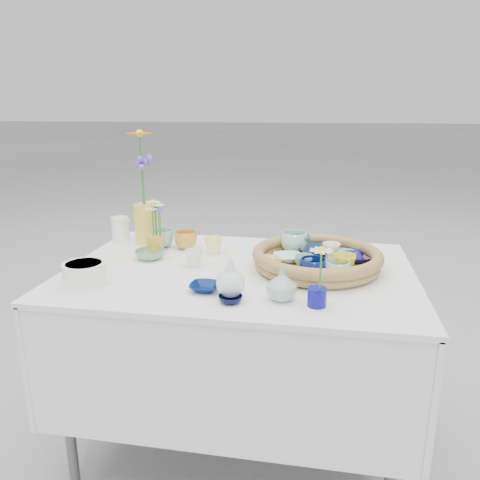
% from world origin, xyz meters
% --- Properties ---
extents(ground, '(80.00, 80.00, 0.00)m').
position_xyz_m(ground, '(0.00, 0.00, 0.00)').
color(ground, '#A2A2A2').
extents(display_table, '(1.26, 0.86, 0.77)m').
position_xyz_m(display_table, '(0.00, 0.00, 0.00)').
color(display_table, white).
rests_on(display_table, ground).
extents(wicker_tray, '(0.47, 0.47, 0.08)m').
position_xyz_m(wicker_tray, '(0.28, 0.05, 0.80)').
color(wicker_tray, brown).
rests_on(wicker_tray, display_table).
extents(tray_ceramic_0, '(0.17, 0.17, 0.03)m').
position_xyz_m(tray_ceramic_0, '(0.27, 0.16, 0.80)').
color(tray_ceramic_0, '#021340').
rests_on(tray_ceramic_0, wicker_tray).
extents(tray_ceramic_1, '(0.14, 0.14, 0.03)m').
position_xyz_m(tray_ceramic_1, '(0.44, 0.11, 0.80)').
color(tray_ceramic_1, '#0C0755').
rests_on(tray_ceramic_1, wicker_tray).
extents(tray_ceramic_2, '(0.11, 0.11, 0.07)m').
position_xyz_m(tray_ceramic_2, '(0.37, -0.05, 0.82)').
color(tray_ceramic_2, yellow).
rests_on(tray_ceramic_2, wicker_tray).
extents(tray_ceramic_3, '(0.13, 0.13, 0.03)m').
position_xyz_m(tray_ceramic_3, '(0.26, -0.01, 0.80)').
color(tray_ceramic_3, '#4C9C70').
rests_on(tray_ceramic_3, wicker_tray).
extents(tray_ceramic_4, '(0.08, 0.08, 0.06)m').
position_xyz_m(tray_ceramic_4, '(0.24, -0.05, 0.81)').
color(tray_ceramic_4, '#8DB894').
rests_on(tray_ceramic_4, wicker_tray).
extents(tray_ceramic_5, '(0.14, 0.14, 0.03)m').
position_xyz_m(tray_ceramic_5, '(0.17, 0.07, 0.80)').
color(tray_ceramic_5, silver).
rests_on(tray_ceramic_5, wicker_tray).
extents(tray_ceramic_6, '(0.14, 0.14, 0.08)m').
position_xyz_m(tray_ceramic_6, '(0.19, 0.18, 0.82)').
color(tray_ceramic_6, '#ABDBCD').
rests_on(tray_ceramic_6, wicker_tray).
extents(tray_ceramic_7, '(0.09, 0.09, 0.06)m').
position_xyz_m(tray_ceramic_7, '(0.33, 0.12, 0.81)').
color(tray_ceramic_7, white).
rests_on(tray_ceramic_7, wicker_tray).
extents(tray_ceramic_8, '(0.08, 0.08, 0.02)m').
position_xyz_m(tray_ceramic_8, '(0.39, 0.16, 0.79)').
color(tray_ceramic_8, '#83D2E7').
rests_on(tray_ceramic_8, wicker_tray).
extents(tray_ceramic_9, '(0.11, 0.11, 0.07)m').
position_xyz_m(tray_ceramic_9, '(0.27, -0.11, 0.82)').
color(tray_ceramic_9, '#071758').
rests_on(tray_ceramic_9, wicker_tray).
extents(tray_ceramic_10, '(0.11, 0.11, 0.03)m').
position_xyz_m(tray_ceramic_10, '(0.11, 0.00, 0.80)').
color(tray_ceramic_10, '#EED487').
rests_on(tray_ceramic_10, wicker_tray).
extents(tray_ceramic_11, '(0.10, 0.10, 0.07)m').
position_xyz_m(tray_ceramic_11, '(0.35, -0.11, 0.82)').
color(tray_ceramic_11, '#97BEAB').
rests_on(tray_ceramic_11, wicker_tray).
extents(tray_ceramic_12, '(0.10, 0.10, 0.07)m').
position_xyz_m(tray_ceramic_12, '(0.21, 0.19, 0.82)').
color(tray_ceramic_12, '#44775C').
rests_on(tray_ceramic_12, wicker_tray).
extents(loose_ceramic_0, '(0.11, 0.11, 0.07)m').
position_xyz_m(loose_ceramic_0, '(-0.26, 0.21, 0.80)').
color(loose_ceramic_0, gold).
rests_on(loose_ceramic_0, display_table).
extents(loose_ceramic_1, '(0.09, 0.09, 0.07)m').
position_xyz_m(loose_ceramic_1, '(-0.14, 0.17, 0.80)').
color(loose_ceramic_1, '#FFF687').
rests_on(loose_ceramic_1, display_table).
extents(loose_ceramic_2, '(0.13, 0.13, 0.04)m').
position_xyz_m(loose_ceramic_2, '(-0.36, 0.06, 0.78)').
color(loose_ceramic_2, '#5F986F').
rests_on(loose_ceramic_2, display_table).
extents(loose_ceramic_3, '(0.08, 0.08, 0.06)m').
position_xyz_m(loose_ceramic_3, '(-0.17, 0.00, 0.80)').
color(loose_ceramic_3, white).
rests_on(loose_ceramic_3, display_table).
extents(loose_ceramic_4, '(0.10, 0.10, 0.02)m').
position_xyz_m(loose_ceramic_4, '(-0.07, -0.23, 0.78)').
color(loose_ceramic_4, '#001045').
rests_on(loose_ceramic_4, display_table).
extents(loose_ceramic_5, '(0.11, 0.11, 0.07)m').
position_xyz_m(loose_ceramic_5, '(-0.37, 0.22, 0.80)').
color(loose_ceramic_5, '#81B3AC').
rests_on(loose_ceramic_5, display_table).
extents(loose_ceramic_6, '(0.09, 0.09, 0.02)m').
position_xyz_m(loose_ceramic_6, '(0.03, -0.31, 0.78)').
color(loose_ceramic_6, black).
rests_on(loose_ceramic_6, display_table).
extents(fluted_bowl, '(0.17, 0.17, 0.07)m').
position_xyz_m(fluted_bowl, '(-0.48, -0.24, 0.80)').
color(fluted_bowl, white).
rests_on(fluted_bowl, display_table).
extents(bud_vase_paleblue, '(0.11, 0.11, 0.14)m').
position_xyz_m(bud_vase_paleblue, '(0.02, -0.26, 0.83)').
color(bud_vase_paleblue, silver).
rests_on(bud_vase_paleblue, display_table).
extents(bud_vase_seafoam, '(0.12, 0.12, 0.10)m').
position_xyz_m(bud_vase_seafoam, '(0.18, -0.26, 0.81)').
color(bud_vase_seafoam, '#8FB4A4').
rests_on(bud_vase_seafoam, display_table).
extents(bud_vase_cobalt, '(0.07, 0.07, 0.06)m').
position_xyz_m(bud_vase_cobalt, '(0.29, -0.29, 0.79)').
color(bud_vase_cobalt, '#0A0A71').
rests_on(bud_vase_cobalt, display_table).
extents(single_daisy, '(0.08, 0.08, 0.14)m').
position_xyz_m(single_daisy, '(0.29, -0.30, 0.88)').
color(single_daisy, white).
rests_on(single_daisy, bud_vase_cobalt).
extents(tall_vase_yellow, '(0.10, 0.10, 0.17)m').
position_xyz_m(tall_vase_yellow, '(-0.46, 0.27, 0.85)').
color(tall_vase_yellow, gold).
rests_on(tall_vase_yellow, display_table).
extents(gerbera, '(0.13, 0.13, 0.32)m').
position_xyz_m(gerbera, '(-0.47, 0.28, 1.09)').
color(gerbera, '#FF6F00').
rests_on(gerbera, tall_vase_yellow).
extents(hydrangea, '(0.09, 0.09, 0.25)m').
position_xyz_m(hydrangea, '(-0.46, 0.26, 1.03)').
color(hydrangea, '#6B47AF').
rests_on(hydrangea, tall_vase_yellow).
extents(white_pitcher, '(0.13, 0.11, 0.10)m').
position_xyz_m(white_pitcher, '(-0.59, 0.29, 0.82)').
color(white_pitcher, white).
rests_on(white_pitcher, display_table).
extents(daisy_cup, '(0.09, 0.09, 0.08)m').
position_xyz_m(daisy_cup, '(-0.37, 0.13, 0.80)').
color(daisy_cup, gold).
rests_on(daisy_cup, display_table).
extents(daisy_posy, '(0.09, 0.09, 0.15)m').
position_xyz_m(daisy_posy, '(-0.36, 0.14, 0.91)').
color(daisy_posy, white).
rests_on(daisy_posy, daisy_cup).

